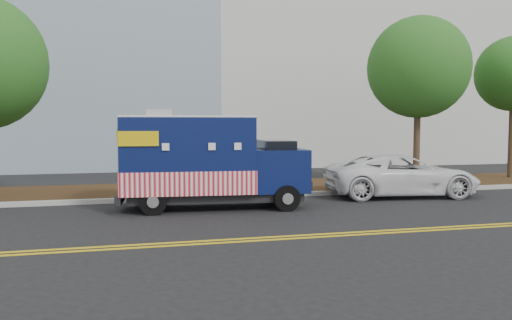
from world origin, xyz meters
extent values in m
plane|color=black|center=(0.00, 0.00, 0.00)|extent=(120.00, 120.00, 0.00)
cube|color=#9E9E99|center=(0.00, 1.40, 0.07)|extent=(120.00, 0.18, 0.15)
cube|color=#321D0E|center=(0.00, 3.50, 0.07)|extent=(120.00, 4.00, 0.15)
cube|color=gold|center=(0.00, -4.45, 0.01)|extent=(120.00, 0.10, 0.01)
cube|color=gold|center=(0.00, -4.70, 0.01)|extent=(120.00, 0.10, 0.01)
cylinder|color=#38281C|center=(8.35, 3.05, 1.87)|extent=(0.26, 0.26, 3.75)
sphere|color=#265618|center=(8.35, 3.05, 4.76)|extent=(4.03, 4.03, 4.03)
cylinder|color=#38281C|center=(13.49, 3.75, 1.94)|extent=(0.26, 0.26, 3.88)
cube|color=#473828|center=(-2.49, 1.69, 1.20)|extent=(0.06, 0.06, 2.40)
cube|color=black|center=(-0.43, -0.28, 0.37)|extent=(5.11, 2.10, 0.25)
cube|color=#091343|center=(-1.23, -0.21, 1.60)|extent=(3.90, 2.35, 2.14)
cube|color=red|center=(-1.23, -0.21, 0.85)|extent=(3.94, 2.41, 0.67)
cube|color=white|center=(-1.23, -0.21, 2.69)|extent=(3.90, 2.35, 0.05)
cube|color=#B7B7BA|center=(-2.03, -0.14, 2.81)|extent=(0.77, 0.77, 0.20)
cube|color=#091343|center=(1.43, -0.43, 1.11)|extent=(1.76, 2.04, 1.25)
cube|color=black|center=(1.39, -0.43, 1.71)|extent=(1.03, 1.81, 0.58)
cube|color=black|center=(2.25, -0.50, 0.69)|extent=(0.22, 1.78, 0.27)
cube|color=black|center=(-3.14, -0.05, 0.40)|extent=(0.33, 2.01, 0.25)
cube|color=#B7B7BA|center=(-3.11, -0.05, 1.65)|extent=(0.17, 1.60, 1.69)
cube|color=#B7B7BA|center=(-0.88, 0.83, 1.65)|extent=(1.60, 0.17, 0.98)
cube|color=#DDB80B|center=(-2.65, -1.15, 2.09)|extent=(1.07, 0.11, 0.40)
cube|color=#DDB80B|center=(-2.48, 0.96, 2.09)|extent=(1.07, 0.11, 0.40)
cylinder|color=black|center=(1.45, -1.34, 0.37)|extent=(0.77, 0.31, 0.75)
cylinder|color=black|center=(1.60, 0.47, 0.37)|extent=(0.77, 0.31, 0.75)
cylinder|color=black|center=(-2.28, -1.03, 0.37)|extent=(0.77, 0.31, 0.75)
cylinder|color=black|center=(-2.13, 0.78, 0.37)|extent=(0.77, 0.31, 0.75)
imported|color=white|center=(6.23, 0.59, 0.73)|extent=(5.48, 3.02, 1.45)
camera|label=1|loc=(-2.89, -14.80, 2.45)|focal=35.00mm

